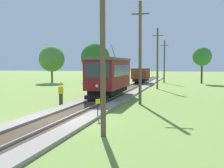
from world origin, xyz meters
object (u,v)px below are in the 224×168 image
Objects in this scene: track_worker at (61,92)px; tree_left_far at (52,59)px; trackside_signal_marker at (98,108)px; tree_left_near at (95,58)px; gravel_pile at (118,81)px; utility_pole_near_tram at (140,52)px; utility_pole_far at (164,61)px; utility_pole_mid at (157,58)px; red_tram at (109,75)px; tree_horizon at (202,57)px; freight_car at (141,75)px; utility_pole_foreground at (103,54)px.

tree_left_far is (-13.36, 26.48, 3.24)m from track_worker.
trackside_signal_marker is 0.16× the size of tree_left_near.
trackside_signal_marker is 7.32m from track_worker.
utility_pole_near_tram is at bearing -73.36° from gravel_pile.
track_worker is at bearing -101.53° from utility_pole_far.
red_tram is at bearing -106.44° from utility_pole_mid.
trackside_signal_marker is at bearing -101.64° from utility_pole_near_tram.
tree_horizon is at bearing 77.55° from utility_pole_near_tram.
tree_left_near is at bearing 113.37° from utility_pole_near_tram.
tree_left_far is (-16.08, 0.46, 2.67)m from freight_car.
tree_horizon is (6.31, 39.60, 0.92)m from utility_pole_foreground.
tree_horizon reaches higher than track_worker.
track_worker reaches higher than gravel_pile.
track_worker is at bearing 122.96° from utility_pole_foreground.
tree_left_far is 1.05× the size of tree_horizon.
tree_left_near reaches higher than tree_left_far.
utility_pole_near_tram is 4.59× the size of track_worker.
utility_pole_far is 4.20× the size of track_worker.
tree_left_near is 1.18× the size of tree_horizon.
tree_left_far is (-16.08, 21.36, 2.03)m from red_tram.
gravel_pile is (-7.12, 23.82, -3.62)m from utility_pole_near_tram.
utility_pole_foreground is (3.48, -14.69, 1.47)m from red_tram.
utility_pole_near_tram reaches higher than red_tram.
utility_pole_foreground is 6.04× the size of trackside_signal_marker.
utility_pole_far is 2.35× the size of gravel_pile.
utility_pole_far reaches higher than tree_left_near.
utility_pole_mid reaches higher than tree_horizon.
red_tram is 1.37× the size of tree_horizon.
utility_pole_foreground is 40.11m from tree_horizon.
red_tram is at bearing -97.84° from utility_pole_far.
utility_pole_mid is (0.00, 15.48, -0.12)m from utility_pole_near_tram.
trackside_signal_marker is at bearing -92.29° from utility_pole_far.
tree_left_near is 1.12× the size of tree_left_far.
red_tram is 20.53m from gravel_pile.
utility_pole_mid is at bearing 125.83° from track_worker.
trackside_signal_marker is (-1.44, -22.48, -3.40)m from utility_pole_mid.
tree_horizon is (7.75, 35.58, 3.91)m from trackside_signal_marker.
tree_horizon is at bearing 123.34° from track_worker.
tree_horizon is at bearing 77.71° from trackside_signal_marker.
utility_pole_mid reaches higher than trackside_signal_marker.
utility_pole_near_tram reaches higher than tree_horizon.
freight_car is (-0.00, 20.90, -0.64)m from red_tram.
tree_left_near is at bearing 175.30° from tree_horizon.
utility_pole_mid is at bearing 86.33° from trackside_signal_marker.
trackside_signal_marker is (2.04, -10.67, -1.53)m from red_tram.
red_tram reaches higher than trackside_signal_marker.
utility_pole_mid is at bearing -48.41° from tree_left_near.
freight_car is 2.91× the size of track_worker.
utility_pole_near_tram is 1.32× the size of tree_horizon.
track_worker is at bearing -112.63° from tree_horizon.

